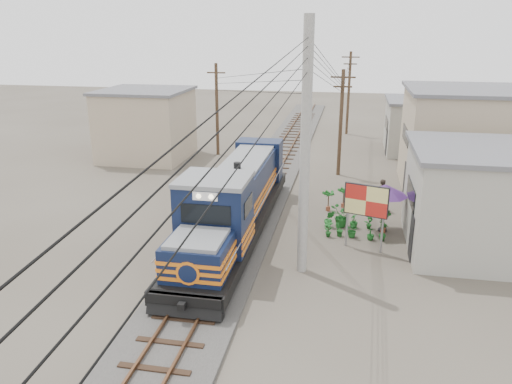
% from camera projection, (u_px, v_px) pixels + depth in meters
% --- Properties ---
extents(ground, '(120.00, 120.00, 0.00)m').
position_uv_depth(ground, '(222.00, 258.00, 21.66)').
color(ground, '#473F35').
rests_on(ground, ground).
extents(ballast, '(3.60, 70.00, 0.16)m').
position_uv_depth(ballast, '(263.00, 187.00, 30.96)').
color(ballast, '#595651').
rests_on(ballast, ground).
extents(track, '(1.15, 70.00, 0.12)m').
position_uv_depth(track, '(263.00, 185.00, 30.91)').
color(track, '#51331E').
rests_on(track, ground).
extents(locomotive, '(2.82, 15.33, 3.80)m').
position_uv_depth(locomotive, '(235.00, 203.00, 23.49)').
color(locomotive, black).
rests_on(locomotive, ground).
extents(utility_pole_main, '(0.40, 0.40, 10.00)m').
position_uv_depth(utility_pole_main, '(305.00, 152.00, 19.00)').
color(utility_pole_main, '#9E9B93').
rests_on(utility_pole_main, ground).
extents(wooden_pole_mid, '(1.60, 0.24, 7.00)m').
position_uv_depth(wooden_pole_mid, '(341.00, 121.00, 32.76)').
color(wooden_pole_mid, '#4C3826').
rests_on(wooden_pole_mid, ground).
extents(wooden_pole_far, '(1.60, 0.24, 7.50)m').
position_uv_depth(wooden_pole_far, '(349.00, 92.00, 45.69)').
color(wooden_pole_far, '#4C3826').
rests_on(wooden_pole_far, ground).
extents(wooden_pole_left, '(1.60, 0.24, 7.00)m').
position_uv_depth(wooden_pole_left, '(217.00, 108.00, 38.19)').
color(wooden_pole_left, '#4C3826').
rests_on(wooden_pole_left, ground).
extents(power_lines, '(9.65, 19.00, 3.30)m').
position_uv_depth(power_lines, '(256.00, 65.00, 27.24)').
color(power_lines, black).
rests_on(power_lines, ground).
extents(shophouse_front, '(7.35, 6.30, 4.70)m').
position_uv_depth(shophouse_front, '(495.00, 201.00, 21.67)').
color(shophouse_front, '#99978B').
rests_on(shophouse_front, ground).
extents(shophouse_mid, '(8.40, 7.35, 6.20)m').
position_uv_depth(shophouse_mid, '(475.00, 141.00, 29.65)').
color(shophouse_mid, tan).
rests_on(shophouse_mid, ground).
extents(shophouse_back, '(6.30, 6.30, 4.20)m').
position_uv_depth(shophouse_back, '(425.00, 126.00, 39.56)').
color(shophouse_back, '#99978B').
rests_on(shophouse_back, ground).
extents(shophouse_left, '(6.30, 6.30, 5.20)m').
position_uv_depth(shophouse_left, '(146.00, 124.00, 37.55)').
color(shophouse_left, tan).
rests_on(shophouse_left, ground).
extents(billboard, '(1.91, 0.70, 3.03)m').
position_uv_depth(billboard, '(366.00, 203.00, 21.83)').
color(billboard, '#99999E').
rests_on(billboard, ground).
extents(market_umbrella, '(2.49, 2.49, 2.40)m').
position_uv_depth(market_umbrella, '(386.00, 190.00, 23.88)').
color(market_umbrella, black).
rests_on(market_umbrella, ground).
extents(vendor, '(0.77, 0.71, 1.76)m').
position_uv_depth(vendor, '(381.00, 195.00, 27.07)').
color(vendor, black).
rests_on(vendor, ground).
extents(plant_nursery, '(3.15, 2.36, 1.08)m').
position_uv_depth(plant_nursery, '(350.00, 222.00, 24.39)').
color(plant_nursery, '#1A5B1E').
rests_on(plant_nursery, ground).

